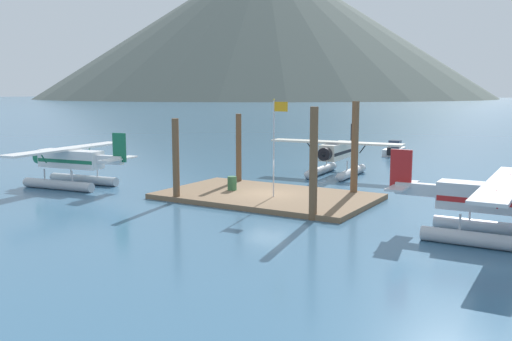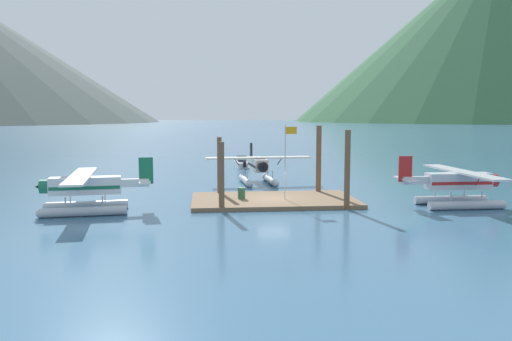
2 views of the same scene
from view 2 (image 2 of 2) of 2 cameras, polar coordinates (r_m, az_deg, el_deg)
ground_plane at (r=40.95m, az=1.95°, el=-3.48°), size 1200.00×1200.00×0.00m
dock_platform at (r=40.93m, az=1.95°, el=-3.27°), size 12.78×7.66×0.30m
piling_near_left at (r=36.79m, az=-3.82°, el=-0.69°), size 0.41×0.41×4.95m
piling_near_right at (r=37.94m, az=10.00°, el=0.06°), size 0.42×0.42×5.77m
piling_far_left at (r=43.52m, az=-4.03°, el=0.40°), size 0.39×0.39×4.99m
piling_far_right at (r=44.64m, az=6.90°, el=1.12°), size 0.44×0.44×5.93m
flagpole at (r=40.04m, az=3.40°, el=1.95°), size 0.95×0.10×5.80m
fuel_drum at (r=40.57m, az=-1.60°, el=-2.51°), size 0.62×0.62×0.88m
mountain_ridge_centre_peak at (r=581.43m, az=24.90°, el=13.51°), size 396.10×396.10×173.41m
seaplane_silver_stbd_aft at (r=41.49m, az=21.37°, el=-1.57°), size 7.98×10.42×3.84m
seaplane_cream_bow_centre at (r=51.65m, az=0.20°, el=0.30°), size 10.47×7.97×3.84m
seaplane_white_port_aft at (r=38.09m, az=-18.27°, el=-2.12°), size 7.95×10.49×3.84m
boat_white_open_north at (r=67.98m, az=-1.58°, el=0.80°), size 1.81×4.89×1.50m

